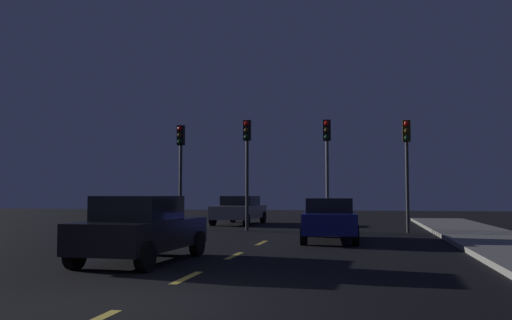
# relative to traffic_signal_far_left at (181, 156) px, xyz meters

# --- Properties ---
(ground_plane) EXTENTS (80.00, 80.00, 0.00)m
(ground_plane) POSITION_rel_traffic_signal_far_left_xyz_m (4.84, -9.04, -3.31)
(ground_plane) COLOR black
(lane_stripe_second) EXTENTS (0.16, 1.60, 0.01)m
(lane_stripe_second) POSITION_rel_traffic_signal_far_left_xyz_m (4.84, -13.44, -3.31)
(lane_stripe_second) COLOR #EACC4C
(lane_stripe_second) RESTS_ON ground_plane
(lane_stripe_third) EXTENTS (0.16, 1.60, 0.01)m
(lane_stripe_third) POSITION_rel_traffic_signal_far_left_xyz_m (4.84, -9.64, -3.31)
(lane_stripe_third) COLOR #EACC4C
(lane_stripe_third) RESTS_ON ground_plane
(lane_stripe_fourth) EXTENTS (0.16, 1.60, 0.01)m
(lane_stripe_fourth) POSITION_rel_traffic_signal_far_left_xyz_m (4.84, -5.84, -3.31)
(lane_stripe_fourth) COLOR #EACC4C
(lane_stripe_fourth) RESTS_ON ground_plane
(traffic_signal_far_left) EXTENTS (0.32, 0.38, 4.71)m
(traffic_signal_far_left) POSITION_rel_traffic_signal_far_left_xyz_m (0.00, 0.00, 0.00)
(traffic_signal_far_left) COLOR #2D2D30
(traffic_signal_far_left) RESTS_ON ground_plane
(traffic_signal_center_left) EXTENTS (0.32, 0.38, 4.86)m
(traffic_signal_center_left) POSITION_rel_traffic_signal_far_left_xyz_m (3.08, 0.00, 0.10)
(traffic_signal_center_left) COLOR #2D2D30
(traffic_signal_center_left) RESTS_ON ground_plane
(traffic_signal_center_right) EXTENTS (0.32, 0.38, 4.78)m
(traffic_signal_center_right) POSITION_rel_traffic_signal_far_left_xyz_m (6.59, 0.00, 0.05)
(traffic_signal_center_right) COLOR #4C4C51
(traffic_signal_center_right) RESTS_ON ground_plane
(traffic_signal_far_right) EXTENTS (0.32, 0.38, 4.68)m
(traffic_signal_far_right) POSITION_rel_traffic_signal_far_left_xyz_m (9.90, -0.00, -0.02)
(traffic_signal_far_right) COLOR #2D2D30
(traffic_signal_far_right) RESTS_ON ground_plane
(car_stopped_ahead) EXTENTS (2.09, 4.70, 1.46)m
(car_stopped_ahead) POSITION_rel_traffic_signal_far_left_xyz_m (6.96, -4.62, -2.56)
(car_stopped_ahead) COLOR navy
(car_stopped_ahead) RESTS_ON ground_plane
(car_adjacent_lane) EXTENTS (2.02, 4.22, 1.55)m
(car_adjacent_lane) POSITION_rel_traffic_signal_far_left_xyz_m (3.03, -11.41, -2.53)
(car_adjacent_lane) COLOR black
(car_adjacent_lane) RESTS_ON ground_plane
(car_oncoming_far) EXTENTS (2.20, 4.66, 1.50)m
(car_oncoming_far) POSITION_rel_traffic_signal_far_left_xyz_m (1.60, 4.89, -2.54)
(car_oncoming_far) COLOR gray
(car_oncoming_far) RESTS_ON ground_plane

